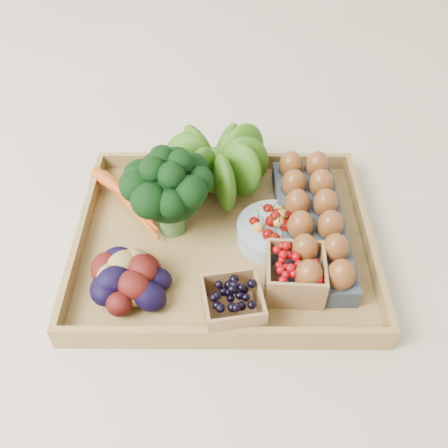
{
  "coord_description": "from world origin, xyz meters",
  "views": [
    {
      "loc": [
        0.0,
        -0.64,
        0.72
      ],
      "look_at": [
        0.0,
        0.0,
        0.06
      ],
      "focal_mm": 40.0,
      "sensor_mm": 36.0,
      "label": 1
    }
  ],
  "objects_px": {
    "tray": "(224,243)",
    "broccoli": "(171,205)",
    "cherry_bowl": "(274,232)",
    "egg_carton": "(311,227)"
  },
  "relations": [
    {
      "from": "tray",
      "to": "egg_carton",
      "type": "relative_size",
      "value": 1.6
    },
    {
      "from": "egg_carton",
      "to": "broccoli",
      "type": "bearing_deg",
      "value": 176.12
    },
    {
      "from": "tray",
      "to": "cherry_bowl",
      "type": "relative_size",
      "value": 3.9
    },
    {
      "from": "tray",
      "to": "cherry_bowl",
      "type": "distance_m",
      "value": 0.1
    },
    {
      "from": "tray",
      "to": "egg_carton",
      "type": "bearing_deg",
      "value": 5.8
    },
    {
      "from": "cherry_bowl",
      "to": "tray",
      "type": "bearing_deg",
      "value": -177.62
    },
    {
      "from": "broccoli",
      "to": "cherry_bowl",
      "type": "bearing_deg",
      "value": -7.77
    },
    {
      "from": "tray",
      "to": "broccoli",
      "type": "relative_size",
      "value": 3.3
    },
    {
      "from": "tray",
      "to": "broccoli",
      "type": "bearing_deg",
      "value": 163.06
    },
    {
      "from": "broccoli",
      "to": "egg_carton",
      "type": "bearing_deg",
      "value": -2.92
    }
  ]
}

